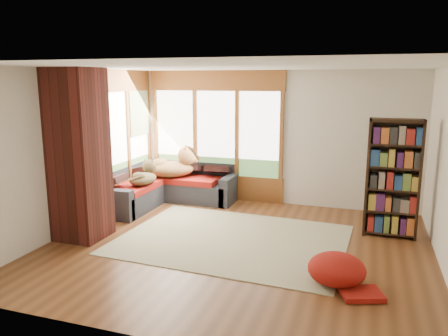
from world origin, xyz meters
The scene contains 16 objects.
floor centered at (0.00, 0.00, 0.00)m, with size 5.50×5.50×0.00m, color #563018.
ceiling centered at (0.00, 0.00, 2.60)m, with size 5.50×5.50×0.00m, color white.
wall_back centered at (0.00, 2.50, 1.30)m, with size 5.50×0.04×2.60m, color silver.
wall_front centered at (0.00, -2.50, 1.30)m, with size 5.50×0.04×2.60m, color silver.
wall_left centered at (-2.75, 0.00, 1.30)m, with size 0.04×5.00×2.60m, color silver.
windows_back centered at (-1.20, 2.47, 1.35)m, with size 2.82×0.10×1.90m.
windows_left centered at (-2.72, 1.20, 1.35)m, with size 0.10×2.62×1.90m.
roller_blind centered at (-2.69, 2.03, 1.75)m, with size 0.03×0.72×0.90m, color #8A9E6D.
brick_chimney centered at (-2.40, -0.35, 1.30)m, with size 0.70×0.70×2.60m, color #471914.
sectional_sofa centered at (-1.95, 1.70, 0.30)m, with size 2.20×2.20×0.80m.
area_rug centered at (-0.15, 0.26, 0.01)m, with size 3.38×2.59×0.01m, color beige.
bookshelf centered at (2.14, 1.19, 0.93)m, with size 0.79×0.26×1.85m.
pouf centered at (1.48, -0.76, 0.20)m, with size 0.69×0.69×0.37m, color maroon.
dog_tan centered at (-1.91, 1.99, 0.81)m, with size 1.11×0.92×0.54m.
dog_brindle centered at (-2.19, 1.26, 0.73)m, with size 0.45×0.71×0.38m.
throw_pillows centered at (-1.92, 1.85, 0.78)m, with size 1.98×1.68×0.45m.
Camera 1 is at (1.74, -5.83, 2.43)m, focal length 35.00 mm.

